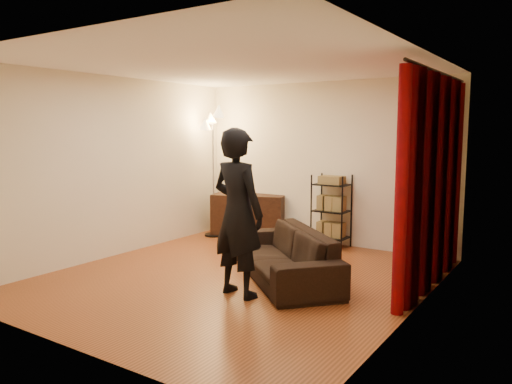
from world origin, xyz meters
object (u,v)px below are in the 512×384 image
Objects in this scene: storage_boxes at (285,232)px; floor_lamp at (213,174)px; sofa at (284,254)px; media_cabinet at (249,215)px; wire_shelf at (331,211)px; person at (238,213)px.

floor_lamp is (-1.25, -0.42, 0.97)m from storage_boxes.
sofa is 1.70× the size of media_cabinet.
floor_lamp reaches higher than sofa.
storage_boxes is (0.71, 0.08, -0.23)m from media_cabinet.
wire_shelf is 0.53× the size of floor_lamp.
media_cabinet is at bearing 176.36° from sofa.
media_cabinet is at bearing 31.76° from floor_lamp.
person is at bearing -70.34° from storage_boxes.
floor_lamp reaches higher than storage_boxes.
sofa is 2.65m from media_cabinet.
person is 3.12m from storage_boxes.
media_cabinet is 3.69× the size of storage_boxes.
person is 3.32m from floor_lamp.
media_cabinet reaches higher than sofa.
person is at bearing -111.66° from wire_shelf.
sofa reaches higher than storage_boxes.
person reaches higher than media_cabinet.
wire_shelf is 2.23m from floor_lamp.
media_cabinet is 0.58× the size of floor_lamp.
person is at bearing -46.93° from floor_lamp.
floor_lamp is (-2.13, -0.38, 0.53)m from wire_shelf.
person is (-0.11, -0.85, 0.65)m from sofa.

